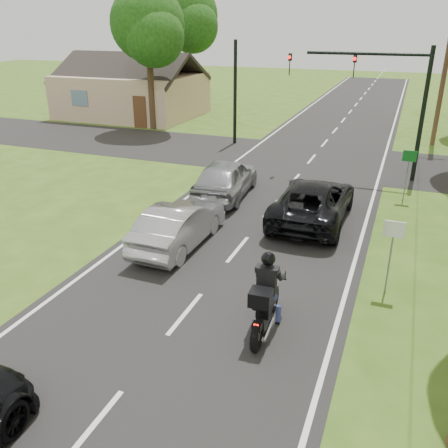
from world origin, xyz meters
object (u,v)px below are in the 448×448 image
at_px(motorcycle_rider, 266,301).
at_px(utility_pole_far, 447,57).
at_px(silver_sedan, 179,225).
at_px(traffic_signal, 382,88).
at_px(sign_white, 393,240).
at_px(sign_green, 409,163).
at_px(dark_suv, 313,201).
at_px(silver_suv, 226,178).

height_order(motorcycle_rider, utility_pole_far, utility_pole_far).
relative_size(silver_sedan, traffic_signal, 0.69).
xyz_separation_m(sign_white, sign_green, (0.20, 8.00, 0.00)).
relative_size(dark_suv, sign_green, 2.58).
bearing_deg(sign_white, utility_pole_far, 85.49).
distance_m(traffic_signal, sign_white, 11.39).
distance_m(motorcycle_rider, silver_suv, 9.68).
xyz_separation_m(motorcycle_rider, utility_pole_far, (4.10, 21.94, 4.26)).
xyz_separation_m(motorcycle_rider, sign_green, (2.80, 10.92, 0.77)).
distance_m(utility_pole_far, sign_white, 19.39).
distance_m(motorcycle_rider, traffic_signal, 14.38).
bearing_deg(sign_green, silver_sedan, -132.81).
xyz_separation_m(dark_suv, traffic_signal, (1.57, 6.62, 3.36)).
xyz_separation_m(motorcycle_rider, sign_white, (2.60, 2.92, 0.77)).
xyz_separation_m(motorcycle_rider, silver_suv, (-4.34, 8.65, 0.01)).
bearing_deg(silver_sedan, utility_pole_far, -113.14).
xyz_separation_m(silver_sedan, traffic_signal, (5.27, 10.39, 3.40)).
bearing_deg(motorcycle_rider, sign_white, 45.56).
bearing_deg(silver_suv, sign_green, -166.81).
relative_size(traffic_signal, sign_green, 3.00).
relative_size(motorcycle_rider, silver_sedan, 0.55).
relative_size(silver_suv, utility_pole_far, 0.48).
xyz_separation_m(silver_sedan, silver_suv, (-0.31, 5.11, 0.09)).
height_order(dark_suv, sign_green, sign_green).
height_order(motorcycle_rider, traffic_signal, traffic_signal).
xyz_separation_m(dark_suv, sign_green, (3.13, 3.60, 0.82)).
relative_size(traffic_signal, utility_pole_far, 0.64).
relative_size(motorcycle_rider, silver_suv, 0.51).
xyz_separation_m(traffic_signal, sign_white, (1.36, -11.02, -2.54)).
distance_m(silver_suv, traffic_signal, 8.36).
relative_size(motorcycle_rider, sign_white, 1.15).
relative_size(utility_pole_far, sign_white, 4.71).
xyz_separation_m(dark_suv, utility_pole_far, (4.43, 14.62, 4.31)).
bearing_deg(sign_white, silver_suv, 140.42).
height_order(motorcycle_rider, sign_green, sign_green).
bearing_deg(traffic_signal, utility_pole_far, 70.32).
xyz_separation_m(silver_sedan, sign_white, (6.63, -0.63, 0.86)).
bearing_deg(dark_suv, sign_green, -131.21).
height_order(dark_suv, utility_pole_far, utility_pole_far).
bearing_deg(traffic_signal, dark_suv, -103.34).
bearing_deg(utility_pole_far, dark_suv, -106.86).
height_order(dark_suv, sign_white, sign_white).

